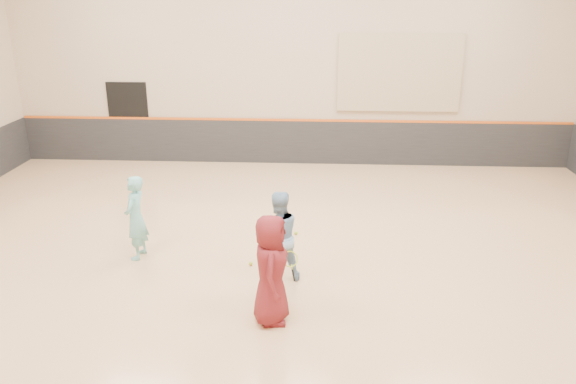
# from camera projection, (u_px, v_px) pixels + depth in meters

# --- Properties ---
(room) EXTENTS (15.04, 12.04, 6.22)m
(room) POSITION_uv_depth(u_px,v_px,m) (275.00, 218.00, 9.72)
(room) COLOR tan
(room) RESTS_ON ground
(wainscot_back) EXTENTS (14.90, 0.04, 1.20)m
(wainscot_back) POSITION_uv_depth(u_px,v_px,m) (292.00, 142.00, 15.40)
(wainscot_back) COLOR #232326
(wainscot_back) RESTS_ON floor
(accent_stripe) EXTENTS (14.90, 0.03, 0.06)m
(accent_stripe) POSITION_uv_depth(u_px,v_px,m) (292.00, 120.00, 15.18)
(accent_stripe) COLOR #D85914
(accent_stripe) RESTS_ON wall_back
(acoustic_panel) EXTENTS (3.20, 0.08, 2.00)m
(acoustic_panel) POSITION_uv_depth(u_px,v_px,m) (399.00, 73.00, 14.59)
(acoustic_panel) COLOR tan
(acoustic_panel) RESTS_ON wall_back
(doorway) EXTENTS (1.10, 0.05, 2.20)m
(doorway) POSITION_uv_depth(u_px,v_px,m) (129.00, 122.00, 15.47)
(doorway) COLOR black
(doorway) RESTS_ON floor
(girl) EXTENTS (0.41, 0.59, 1.53)m
(girl) POSITION_uv_depth(u_px,v_px,m) (136.00, 218.00, 9.86)
(girl) COLOR #71C2C3
(girl) RESTS_ON floor
(instructor) EXTENTS (0.91, 0.81, 1.55)m
(instructor) POSITION_uv_depth(u_px,v_px,m) (278.00, 236.00, 9.08)
(instructor) COLOR #86ADD0
(instructor) RESTS_ON floor
(young_man) EXTENTS (0.55, 0.82, 1.64)m
(young_man) POSITION_uv_depth(u_px,v_px,m) (271.00, 270.00, 7.91)
(young_man) COLOR maroon
(young_man) RESTS_ON floor
(held_racket) EXTENTS (0.32, 0.32, 0.53)m
(held_racket) POSITION_uv_depth(u_px,v_px,m) (290.00, 259.00, 8.92)
(held_racket) COLOR #B3D12E
(held_racket) RESTS_ON instructor
(spare_racket) EXTENTS (0.61, 0.61, 0.03)m
(spare_racket) POSITION_uv_depth(u_px,v_px,m) (281.00, 207.00, 12.42)
(spare_racket) COLOR #D3E131
(spare_racket) RESTS_ON floor
(ball_under_racket) EXTENTS (0.07, 0.07, 0.07)m
(ball_under_racket) POSITION_uv_depth(u_px,v_px,m) (251.00, 264.00, 9.79)
(ball_under_racket) COLOR #B8C92E
(ball_under_racket) RESTS_ON floor
(ball_in_hand) EXTENTS (0.07, 0.07, 0.07)m
(ball_in_hand) POSITION_uv_depth(u_px,v_px,m) (278.00, 262.00, 7.80)
(ball_in_hand) COLOR #D0E435
(ball_in_hand) RESTS_ON young_man
(ball_beside_spare) EXTENTS (0.07, 0.07, 0.07)m
(ball_beside_spare) POSITION_uv_depth(u_px,v_px,m) (296.00, 233.00, 11.02)
(ball_beside_spare) COLOR #A8C62E
(ball_beside_spare) RESTS_ON floor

